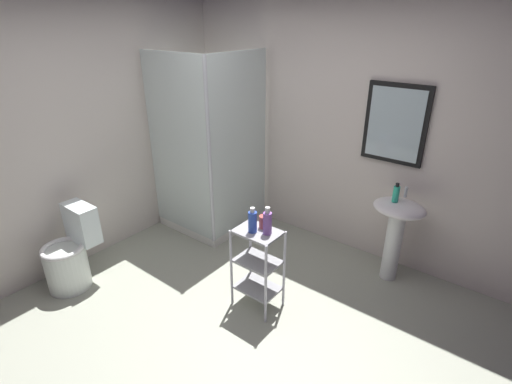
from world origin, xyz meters
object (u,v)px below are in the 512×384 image
object	(u,v)px
conditioner_bottle_purple	(267,222)
pedestal_sink	(396,224)
storage_cart	(258,263)
shower_stall	(211,191)
shampoo_bottle_blue	(253,221)
hand_soap_bottle	(396,194)
rinse_cup	(264,222)
toilet	(71,255)

from	to	relation	value
conditioner_bottle_purple	pedestal_sink	bearing A→B (deg)	57.61
conditioner_bottle_purple	storage_cart	bearing A→B (deg)	-168.19
shower_stall	storage_cart	xyz separation A→B (m)	(1.27, -0.77, -0.03)
shower_stall	storage_cart	bearing A→B (deg)	-31.22
storage_cart	shampoo_bottle_blue	size ratio (longest dim) A/B	3.47
storage_cart	hand_soap_bottle	bearing A→B (deg)	55.73
rinse_cup	shower_stall	bearing A→B (deg)	151.40
toilet	shower_stall	bearing A→B (deg)	80.66
rinse_cup	hand_soap_bottle	bearing A→B (deg)	53.74
pedestal_sink	hand_soap_bottle	xyz separation A→B (m)	(-0.04, -0.03, 0.31)
shower_stall	storage_cart	world-z (taller)	shower_stall
toilet	hand_soap_bottle	bearing A→B (deg)	39.82
toilet	pedestal_sink	bearing A→B (deg)	39.77
pedestal_sink	storage_cart	xyz separation A→B (m)	(-0.76, -1.08, -0.14)
pedestal_sink	storage_cart	size ratio (longest dim) A/B	1.09
toilet	shampoo_bottle_blue	world-z (taller)	shampoo_bottle_blue
pedestal_sink	conditioner_bottle_purple	size ratio (longest dim) A/B	3.50
shampoo_bottle_blue	conditioner_bottle_purple	distance (m)	0.12
toilet	shampoo_bottle_blue	xyz separation A→B (m)	(1.50, 0.79, 0.52)
shower_stall	hand_soap_bottle	xyz separation A→B (m)	(1.98, 0.29, 0.42)
shower_stall	toilet	xyz separation A→B (m)	(-0.26, -1.59, -0.15)
shower_stall	hand_soap_bottle	distance (m)	2.05
shower_stall	rinse_cup	world-z (taller)	shower_stall
hand_soap_bottle	conditioner_bottle_purple	size ratio (longest dim) A/B	0.76
toilet	shampoo_bottle_blue	distance (m)	1.77
toilet	conditioner_bottle_purple	size ratio (longest dim) A/B	3.28
shower_stall	shampoo_bottle_blue	distance (m)	1.52
hand_soap_bottle	rinse_cup	distance (m)	1.21
rinse_cup	storage_cart	bearing A→B (deg)	-90.78
shower_stall	shampoo_bottle_blue	world-z (taller)	shower_stall
conditioner_bottle_purple	toilet	bearing A→B (deg)	-152.54
shower_stall	shampoo_bottle_blue	xyz separation A→B (m)	(1.24, -0.80, 0.37)
pedestal_sink	rinse_cup	bearing A→B (deg)	-126.92
rinse_cup	conditioner_bottle_purple	bearing A→B (deg)	-36.41
toilet	conditioner_bottle_purple	distance (m)	1.89
shampoo_bottle_blue	rinse_cup	world-z (taller)	shampoo_bottle_blue
shampoo_bottle_blue	rinse_cup	size ratio (longest dim) A/B	2.04
shower_stall	rinse_cup	bearing A→B (deg)	-28.60
rinse_cup	toilet	bearing A→B (deg)	-149.65
hand_soap_bottle	rinse_cup	world-z (taller)	hand_soap_bottle
toilet	hand_soap_bottle	distance (m)	2.98
hand_soap_bottle	conditioner_bottle_purple	xyz separation A→B (m)	(-0.64, -1.04, -0.05)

